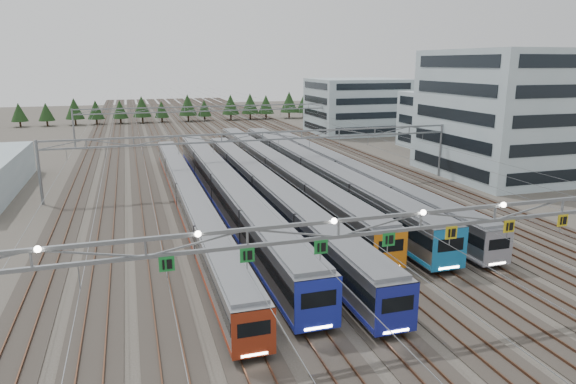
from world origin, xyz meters
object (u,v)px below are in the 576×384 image
object	(u,v)px
train_a	(188,196)
train_d	(276,170)
depot_bldg_south	(503,114)
train_f	(344,172)
train_b	(224,188)
gantry_mid	(263,143)
gantry_near	(421,224)
train_c	(264,190)
depot_bldg_mid	(447,121)
gantry_far	(211,113)
train_e	(311,170)
depot_bldg_north	(357,106)

from	to	relation	value
train_a	train_d	world-z (taller)	train_d
train_a	depot_bldg_south	world-z (taller)	depot_bldg_south
train_f	depot_bldg_south	size ratio (longest dim) A/B	2.94
train_b	gantry_mid	world-z (taller)	gantry_mid
gantry_mid	depot_bldg_south	distance (m)	37.25
gantry_near	depot_bldg_south	xyz separation A→B (m)	(37.11, 37.96, 2.35)
train_c	train_a	bearing A→B (deg)	175.69
train_d	depot_bldg_mid	bearing A→B (deg)	26.06
train_d	gantry_mid	size ratio (longest dim) A/B	1.21
train_b	train_c	xyz separation A→B (m)	(4.50, -1.82, -0.13)
train_b	train_f	xyz separation A→B (m)	(18.00, 5.54, -0.25)
gantry_near	gantry_far	world-z (taller)	gantry_near
train_b	gantry_far	distance (m)	53.05
train_a	train_c	xyz separation A→B (m)	(9.00, -0.68, 0.21)
train_b	depot_bldg_south	bearing A→B (deg)	6.90
depot_bldg_mid	gantry_mid	bearing A→B (deg)	-153.41
gantry_mid	depot_bldg_mid	world-z (taller)	depot_bldg_mid
train_c	train_e	size ratio (longest dim) A/B	0.98
train_b	gantry_far	size ratio (longest dim) A/B	1.15
train_a	train_d	bearing A→B (deg)	37.08
gantry_near	train_e	bearing A→B (deg)	80.15
train_a	gantry_mid	xyz separation A→B (m)	(11.25, 8.59, 4.42)
gantry_near	train_f	bearing A→B (deg)	73.53
gantry_far	train_b	bearing A→B (deg)	-97.33
train_a	gantry_far	bearing A→B (deg)	78.15
train_e	depot_bldg_north	xyz separation A→B (m)	(30.24, 51.03, 4.25)
gantry_mid	depot_bldg_south	world-z (taller)	depot_bldg_south
depot_bldg_mid	depot_bldg_south	bearing A→B (deg)	-105.74
train_e	depot_bldg_south	xyz separation A→B (m)	(30.31, -1.20, 7.09)
train_d	train_e	distance (m)	5.18
train_a	depot_bldg_mid	world-z (taller)	depot_bldg_mid
train_a	gantry_near	world-z (taller)	gantry_near
train_c	depot_bldg_north	xyz separation A→B (m)	(39.24, 59.35, 4.41)
gantry_mid	depot_bldg_south	bearing A→B (deg)	-3.33
gantry_near	depot_bldg_south	bearing A→B (deg)	45.65
train_d	train_e	world-z (taller)	train_e
train_a	train_f	size ratio (longest dim) A/B	1.02
train_b	train_f	distance (m)	18.83
train_f	gantry_mid	world-z (taller)	gantry_mid
train_b	depot_bldg_south	world-z (taller)	depot_bldg_south
depot_bldg_south	train_e	bearing A→B (deg)	177.73
train_d	gantry_near	world-z (taller)	gantry_near
depot_bldg_south	depot_bldg_mid	world-z (taller)	depot_bldg_south
gantry_far	depot_bldg_mid	xyz separation A→B (m)	(43.86, -23.05, -0.77)
depot_bldg_south	train_a	bearing A→B (deg)	-172.41
train_e	gantry_mid	size ratio (longest dim) A/B	1.17
train_f	gantry_mid	xyz separation A→B (m)	(-11.25, 1.92, 4.33)
train_c	gantry_mid	size ratio (longest dim) A/B	1.15
train_b	depot_bldg_mid	distance (m)	58.62
train_b	train_f	size ratio (longest dim) A/B	1.01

